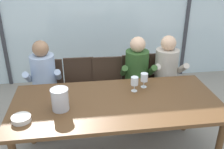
{
  "coord_description": "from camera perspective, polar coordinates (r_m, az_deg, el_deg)",
  "views": [
    {
      "loc": [
        -0.36,
        -2.26,
        2.14
      ],
      "look_at": [
        0.0,
        0.35,
        0.92
      ],
      "focal_mm": 40.21,
      "sensor_mm": 36.0,
      "label": 1
    }
  ],
  "objects": [
    {
      "name": "ground",
      "position": [
        3.92,
        -1.31,
        -8.32
      ],
      "size": [
        14.0,
        14.0,
        0.0
      ],
      "primitive_type": "plane",
      "color": "#9E9384"
    },
    {
      "name": "person_olive_shirt",
      "position": [
        3.46,
        5.77,
        -0.05
      ],
      "size": [
        0.49,
        0.63,
        1.21
      ],
      "rotation": [
        0.0,
        0.0,
        -0.09
      ],
      "color": "#2D5123",
      "rests_on": "ground"
    },
    {
      "name": "chair_near_curtain",
      "position": [
        3.6,
        -14.44,
        -2.79
      ],
      "size": [
        0.48,
        0.48,
        0.89
      ],
      "rotation": [
        0.0,
        0.0,
        -0.1
      ],
      "color": "#332319",
      "rests_on": "ground"
    },
    {
      "name": "hillside_vineyard",
      "position": [
        8.57,
        -5.53,
        15.65
      ],
      "size": [
        13.41,
        2.4,
        1.59
      ],
      "primitive_type": "cube",
      "color": "#568942",
      "rests_on": "ground"
    },
    {
      "name": "chair_center",
      "position": [
        3.57,
        -0.97,
        -2.19
      ],
      "size": [
        0.45,
        0.45,
        0.89
      ],
      "rotation": [
        0.0,
        0.0,
        -0.02
      ],
      "color": "#332319",
      "rests_on": "ground"
    },
    {
      "name": "wine_glass_near_bucket",
      "position": [
        2.92,
        7.33,
        -0.69
      ],
      "size": [
        0.08,
        0.08,
        0.17
      ],
      "color": "silver",
      "rests_on": "dining_table"
    },
    {
      "name": "tasting_bowl",
      "position": [
        2.5,
        -19.93,
        -9.44
      ],
      "size": [
        0.18,
        0.18,
        0.05
      ],
      "primitive_type": "cylinder",
      "color": "silver",
      "rests_on": "dining_table"
    },
    {
      "name": "chair_near_window_right",
      "position": [
        3.79,
        11.79,
        -1.07
      ],
      "size": [
        0.45,
        0.45,
        0.89
      ],
      "rotation": [
        0.0,
        0.0,
        -0.02
      ],
      "color": "#332319",
      "rests_on": "ground"
    },
    {
      "name": "chair_left_of_center",
      "position": [
        3.58,
        -7.41,
        -2.34
      ],
      "size": [
        0.45,
        0.45,
        0.89
      ],
      "rotation": [
        0.0,
        0.0,
        -0.03
      ],
      "color": "#332319",
      "rests_on": "ground"
    },
    {
      "name": "person_pale_blue_shirt",
      "position": [
        3.41,
        -15.24,
        -1.26
      ],
      "size": [
        0.48,
        0.62,
        1.21
      ],
      "rotation": [
        0.0,
        0.0,
        0.06
      ],
      "color": "#9EB2D1",
      "rests_on": "ground"
    },
    {
      "name": "window_mullion_right",
      "position": [
        4.96,
        16.93,
        14.01
      ],
      "size": [
        0.06,
        0.06,
        2.6
      ],
      "primitive_type": "cube",
      "color": "#38383D",
      "rests_on": "ground"
    },
    {
      "name": "window_glass_panel",
      "position": [
        4.56,
        -3.28,
        14.14
      ],
      "size": [
        7.41,
        0.03,
        2.6
      ],
      "primitive_type": "cube",
      "color": "silver",
      "rests_on": "ground"
    },
    {
      "name": "person_beige_jumper",
      "position": [
        3.58,
        12.46,
        0.34
      ],
      "size": [
        0.48,
        0.63,
        1.21
      ],
      "rotation": [
        0.0,
        0.0,
        -0.07
      ],
      "color": "#B7AD9E",
      "rests_on": "ground"
    },
    {
      "name": "wine_glass_by_left_taster",
      "position": [
        2.82,
        5.15,
        -1.63
      ],
      "size": [
        0.08,
        0.08,
        0.17
      ],
      "color": "silver",
      "rests_on": "dining_table"
    },
    {
      "name": "dining_table",
      "position": [
        2.71,
        1.02,
        -7.38
      ],
      "size": [
        2.21,
        1.02,
        0.77
      ],
      "color": "brown",
      "rests_on": "ground"
    },
    {
      "name": "ice_bucket_primary",
      "position": [
        2.53,
        -11.75,
        -5.49
      ],
      "size": [
        0.18,
        0.18,
        0.23
      ],
      "color": "#B7B7BC",
      "rests_on": "dining_table"
    },
    {
      "name": "chair_right_of_center",
      "position": [
        3.68,
        5.75,
        -1.44
      ],
      "size": [
        0.47,
        0.47,
        0.89
      ],
      "rotation": [
        0.0,
        0.0,
        0.07
      ],
      "color": "#332319",
      "rests_on": "ground"
    }
  ]
}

